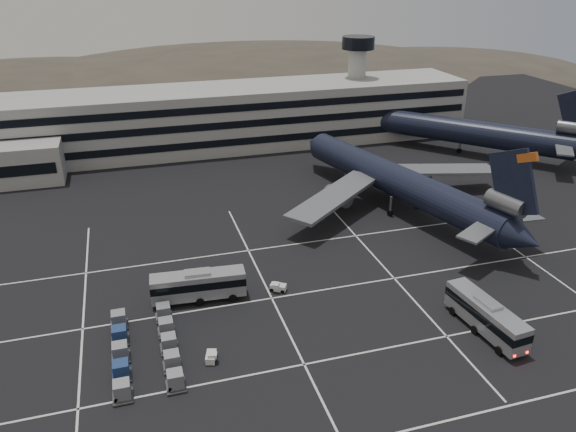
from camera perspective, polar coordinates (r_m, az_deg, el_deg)
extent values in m
plane|color=black|center=(74.09, 3.70, -9.24)|extent=(260.00, 260.00, 0.00)
cube|color=silver|center=(58.70, 11.53, -20.67)|extent=(90.00, 0.25, 0.01)
cube|color=silver|center=(66.63, 6.71, -13.81)|extent=(90.00, 0.25, 0.01)
cube|color=silver|center=(77.22, 2.68, -7.65)|extent=(90.00, 0.25, 0.01)
cube|color=silver|center=(88.76, -0.27, -3.01)|extent=(90.00, 0.25, 0.01)
cube|color=silver|center=(76.13, -20.08, -9.88)|extent=(0.25, 55.00, 0.01)
cube|color=silver|center=(77.37, -2.05, -7.57)|extent=(0.25, 55.00, 0.01)
cube|color=silver|center=(82.97, 10.12, -5.57)|extent=(0.25, 55.00, 0.01)
cube|color=silver|center=(94.14, 22.26, -3.30)|extent=(0.25, 55.00, 0.01)
cube|color=gray|center=(135.68, -6.78, 9.92)|extent=(120.00, 18.00, 14.00)
cube|color=black|center=(128.07, -5.97, 7.43)|extent=(118.00, 0.20, 1.60)
cube|color=black|center=(126.95, -6.05, 9.15)|extent=(118.00, 0.20, 1.60)
cube|color=black|center=(126.01, -6.12, 10.77)|extent=(118.00, 0.20, 1.60)
cylinder|color=gray|center=(146.41, 6.91, 12.61)|extent=(4.40, 4.40, 22.00)
cylinder|color=black|center=(144.46, 7.15, 17.07)|extent=(8.00, 8.00, 3.00)
ellipsoid|color=#38332B|center=(236.33, -25.75, 9.66)|extent=(196.00, 140.00, 32.00)
ellipsoid|color=#38332B|center=(239.63, -3.64, 11.47)|extent=(252.00, 180.00, 44.00)
ellipsoid|color=#38332B|center=(267.71, 13.71, 13.23)|extent=(168.00, 120.00, 24.00)
cylinder|color=black|center=(101.74, 11.14, 3.46)|extent=(17.83, 47.81, 5.60)
cone|color=black|center=(121.06, 2.83, 7.35)|extent=(6.57, 5.80, 5.60)
cone|color=black|center=(85.99, 22.94, -2.22)|extent=(6.16, 6.13, 5.04)
cube|color=black|center=(85.00, 21.90, 3.13)|extent=(2.93, 9.28, 10.97)
cube|color=#AF4F17|center=(82.85, 23.16, 5.49)|extent=(1.37, 3.26, 2.24)
cylinder|color=#595B60|center=(86.44, 21.30, 1.21)|extent=(4.16, 6.49, 2.70)
cube|color=slate|center=(84.99, 18.92, -1.41)|extent=(8.14, 6.26, 0.87)
cube|color=slate|center=(91.22, 22.37, -0.16)|extent=(7.66, 3.59, 0.87)
cube|color=slate|center=(95.98, 4.74, 2.02)|extent=(20.88, 17.63, 1.75)
cylinder|color=#595B60|center=(100.51, 5.09, 2.03)|extent=(4.03, 6.01, 2.70)
cube|color=slate|center=(111.72, 15.22, 4.55)|extent=(22.51, 8.14, 1.75)
cylinder|color=#595B60|center=(112.19, 12.96, 3.95)|extent=(4.03, 6.01, 2.70)
cylinder|color=slate|center=(113.73, 5.87, 4.48)|extent=(0.44, 0.44, 3.00)
cylinder|color=black|center=(114.31, 5.83, 3.71)|extent=(0.77, 1.19, 1.10)
cylinder|color=slate|center=(99.49, 10.39, 1.15)|extent=(0.44, 0.44, 3.00)
cylinder|color=black|center=(100.15, 10.32, 0.28)|extent=(0.77, 1.19, 1.10)
cylinder|color=slate|center=(103.61, 13.06, 1.88)|extent=(0.44, 0.44, 3.00)
cylinder|color=black|center=(104.24, 12.97, 1.04)|extent=(0.77, 1.19, 1.10)
cylinder|color=black|center=(135.98, 17.24, 8.22)|extent=(36.45, 39.27, 5.60)
cone|color=black|center=(144.13, 7.07, 10.04)|extent=(7.17, 7.10, 5.60)
cylinder|color=#595B60|center=(131.70, 26.97, 7.99)|extent=(6.03, 6.25, 2.70)
cube|color=slate|center=(128.60, 26.25, 6.13)|extent=(6.98, 7.96, 0.87)
cube|color=slate|center=(136.67, 26.67, 7.03)|extent=(8.10, 6.55, 0.87)
cylinder|color=slate|center=(136.81, 17.09, 7.02)|extent=(0.44, 0.44, 3.00)
cylinder|color=black|center=(137.29, 17.00, 6.37)|extent=(1.11, 1.15, 1.10)
cube|color=#999CA1|center=(72.47, 19.46, -9.50)|extent=(3.92, 12.42, 3.33)
cube|color=black|center=(72.26, 19.51, -9.23)|extent=(3.99, 12.49, 1.05)
cube|color=#999CA1|center=(71.48, 19.67, -8.25)|extent=(2.08, 3.49, 0.39)
cylinder|color=black|center=(70.16, 20.64, -12.69)|extent=(0.45, 1.10, 1.07)
cylinder|color=black|center=(71.85, 22.34, -12.04)|extent=(0.45, 1.10, 1.07)
cylinder|color=black|center=(72.62, 18.42, -10.92)|extent=(0.45, 1.10, 1.07)
cylinder|color=black|center=(74.25, 20.10, -10.34)|extent=(0.45, 1.10, 1.07)
cylinder|color=black|center=(75.24, 16.37, -9.25)|extent=(0.45, 1.10, 1.07)
cylinder|color=black|center=(76.82, 18.03, -8.73)|extent=(0.45, 1.10, 1.07)
cube|color=#FF0C05|center=(69.18, 22.04, -13.06)|extent=(0.28, 0.11, 0.24)
cube|color=#FF0C05|center=(70.28, 23.12, -12.62)|extent=(0.28, 0.11, 0.24)
cube|color=#999CA1|center=(75.12, -9.09, -6.93)|extent=(12.44, 3.67, 3.35)
cube|color=black|center=(74.91, -9.11, -6.67)|extent=(12.51, 3.73, 1.06)
cube|color=#999CA1|center=(74.16, -9.19, -5.70)|extent=(3.47, 2.02, 0.39)
cylinder|color=black|center=(75.11, -5.63, -8.30)|extent=(1.09, 0.43, 1.07)
cylinder|color=black|center=(77.46, -5.89, -7.20)|extent=(1.09, 0.43, 1.07)
cylinder|color=black|center=(74.87, -8.93, -8.63)|extent=(1.09, 0.43, 1.07)
cylinder|color=black|center=(77.23, -9.08, -7.51)|extent=(1.09, 0.43, 1.07)
cylinder|color=black|center=(74.88, -12.24, -8.92)|extent=(1.09, 0.43, 1.07)
cylinder|color=black|center=(77.23, -12.28, -7.80)|extent=(1.09, 0.43, 1.07)
cube|color=silver|center=(65.68, -7.83, -13.99)|extent=(1.58, 2.19, 0.80)
cube|color=silver|center=(65.01, -7.90, -13.87)|extent=(1.17, 1.05, 0.45)
cylinder|color=black|center=(65.35, -8.33, -14.54)|extent=(0.33, 0.54, 0.50)
cylinder|color=black|center=(65.22, -7.45, -14.56)|extent=(0.33, 0.54, 0.50)
cylinder|color=black|center=(66.45, -8.17, -13.76)|extent=(0.33, 0.54, 0.50)
cylinder|color=black|center=(66.33, -7.31, -13.78)|extent=(0.33, 0.54, 0.50)
cube|color=silver|center=(77.04, -1.00, -7.25)|extent=(2.41, 2.11, 0.87)
cube|color=silver|center=(76.61, -0.65, -6.94)|extent=(1.30, 1.36, 0.48)
cylinder|color=black|center=(76.56, -0.55, -7.70)|extent=(0.57, 0.47, 0.54)
cylinder|color=black|center=(77.42, -0.33, -7.30)|extent=(0.57, 0.47, 0.54)
cylinder|color=black|center=(76.94, -1.66, -7.53)|extent=(0.57, 0.47, 0.54)
cylinder|color=black|center=(77.80, -1.43, -7.13)|extent=(0.57, 0.47, 0.54)
cube|color=#2D2D30|center=(63.14, -16.41, -17.20)|extent=(2.07, 2.39, 0.20)
cylinder|color=black|center=(63.18, -16.40, -17.24)|extent=(0.11, 0.22, 0.22)
cube|color=gray|center=(62.51, -16.52, -16.54)|extent=(1.69, 1.69, 1.74)
cube|color=#2D2D30|center=(63.08, -11.30, -16.60)|extent=(2.07, 2.39, 0.20)
cylinder|color=black|center=(63.12, -11.30, -16.64)|extent=(0.11, 0.22, 0.22)
cube|color=gray|center=(62.45, -11.38, -15.93)|extent=(1.69, 1.69, 1.74)
cube|color=#2D2D30|center=(65.63, -16.50, -15.34)|extent=(2.07, 2.39, 0.20)
cylinder|color=black|center=(65.67, -16.49, -15.39)|extent=(0.11, 0.22, 0.22)
cube|color=navy|center=(65.03, -16.60, -14.69)|extent=(1.69, 1.69, 1.74)
cube|color=#2D2D30|center=(65.57, -11.63, -14.76)|extent=(2.07, 2.39, 0.20)
cylinder|color=black|center=(65.62, -11.63, -14.81)|extent=(0.11, 0.22, 0.22)
cube|color=gray|center=(64.97, -11.71, -14.11)|extent=(1.69, 1.69, 1.74)
cube|color=#2D2D30|center=(68.19, -16.58, -13.62)|extent=(2.07, 2.39, 0.20)
cylinder|color=black|center=(68.23, -16.58, -13.67)|extent=(0.11, 0.22, 0.22)
cube|color=gray|center=(67.61, -16.68, -12.98)|extent=(1.69, 1.69, 1.74)
cube|color=#2D2D30|center=(68.14, -11.93, -13.07)|extent=(2.07, 2.39, 0.20)
cylinder|color=black|center=(68.18, -11.93, -13.11)|extent=(0.11, 0.22, 0.22)
cube|color=gray|center=(67.56, -12.00, -12.42)|extent=(1.69, 1.69, 1.74)
cube|color=#2D2D30|center=(70.81, -16.66, -12.03)|extent=(2.07, 2.39, 0.20)
cylinder|color=black|center=(70.85, -16.65, -12.07)|extent=(0.11, 0.22, 0.22)
cube|color=navy|center=(70.25, -16.76, -11.40)|extent=(1.69, 1.69, 1.74)
cube|color=#2D2D30|center=(70.75, -12.21, -11.50)|extent=(2.07, 2.39, 0.20)
cylinder|color=black|center=(70.79, -12.20, -11.54)|extent=(0.11, 0.22, 0.22)
cube|color=gray|center=(70.20, -12.28, -10.86)|extent=(1.69, 1.69, 1.74)
cube|color=#2D2D30|center=(73.47, -16.73, -10.55)|extent=(2.07, 2.39, 0.20)
cylinder|color=black|center=(73.51, -16.72, -10.59)|extent=(0.11, 0.22, 0.22)
cube|color=gray|center=(72.94, -16.82, -9.93)|extent=(1.69, 1.69, 1.74)
cube|color=#2D2D30|center=(73.42, -12.46, -10.04)|extent=(2.07, 2.39, 0.20)
cylinder|color=black|center=(73.46, -12.46, -10.08)|extent=(0.11, 0.22, 0.22)
cube|color=gray|center=(72.89, -12.53, -9.41)|extent=(1.69, 1.69, 1.74)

